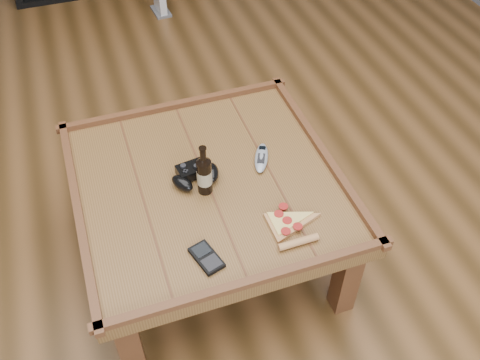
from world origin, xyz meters
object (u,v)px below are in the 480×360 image
object	(u,v)px
beer_bottle	(204,174)
smartphone	(206,257)
remote_control	(261,158)
game_controller	(195,174)
coffee_table	(208,192)
pizza_slice	(289,225)

from	to	relation	value
beer_bottle	smartphone	size ratio (longest dim) A/B	1.51
beer_bottle	smartphone	distance (m)	0.33
beer_bottle	remote_control	size ratio (longest dim) A/B	1.24
smartphone	remote_control	world-z (taller)	remote_control
game_controller	smartphone	bearing A→B (deg)	-108.72
coffee_table	game_controller	bearing A→B (deg)	143.38
beer_bottle	pizza_slice	distance (m)	0.36
beer_bottle	game_controller	distance (m)	0.09
coffee_table	pizza_slice	size ratio (longest dim) A/B	3.91
smartphone	coffee_table	bearing A→B (deg)	56.45
game_controller	beer_bottle	bearing A→B (deg)	-82.96
coffee_table	beer_bottle	size ratio (longest dim) A/B	4.73
pizza_slice	smartphone	bearing A→B (deg)	-173.66
beer_bottle	coffee_table	bearing A→B (deg)	64.92
pizza_slice	remote_control	bearing A→B (deg)	84.54
coffee_table	beer_bottle	distance (m)	0.15
game_controller	pizza_slice	distance (m)	0.42
beer_bottle	pizza_slice	size ratio (longest dim) A/B	0.83
coffee_table	game_controller	size ratio (longest dim) A/B	4.99
pizza_slice	remote_control	world-z (taller)	pizza_slice
pizza_slice	coffee_table	bearing A→B (deg)	123.76
remote_control	game_controller	bearing A→B (deg)	-151.43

